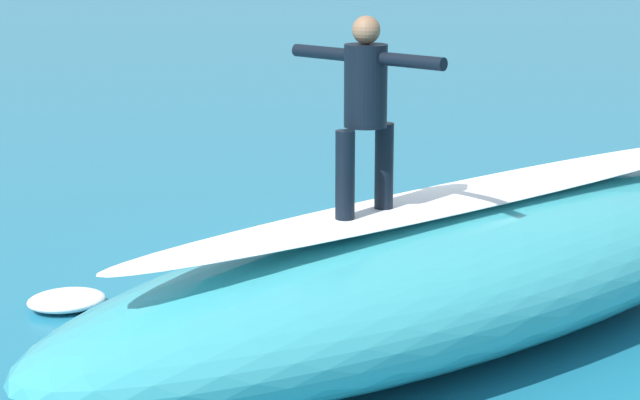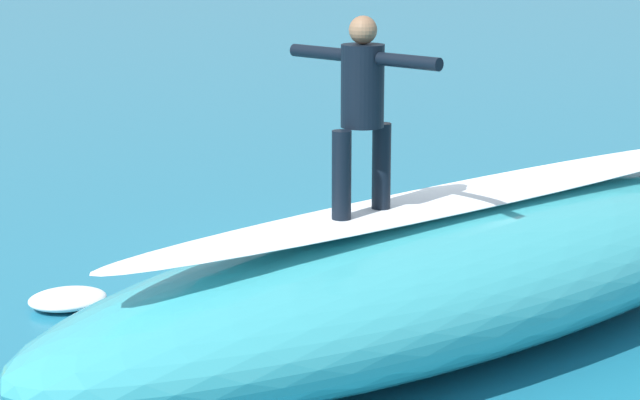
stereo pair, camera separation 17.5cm
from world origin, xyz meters
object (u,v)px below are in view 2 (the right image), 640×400
Objects in this scene: surfboard_riding at (361,219)px; surfboard_paddling at (289,262)px; surfer_riding at (362,101)px; surfer_paddling at (296,251)px.

surfboard_paddling is (-0.58, -3.30, -1.33)m from surfboard_riding.
surfboard_paddling is at bearing -124.62° from surfer_riding.
surfboard_riding is 1.24× the size of surfer_riding.
surfboard_paddling is at bearing -124.62° from surfboard_riding.
surfboard_riding is at bearing 0.00° from surfer_riding.
surfer_paddling is (-0.03, 0.12, 0.16)m from surfboard_paddling.
surfer_riding is 0.98× the size of surfer_paddling.
surfboard_paddling is at bearing -0.00° from surfer_paddling.
surfboard_riding is 3.61m from surfboard_paddling.
surfer_paddling is at bearing 180.00° from surfboard_paddling.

